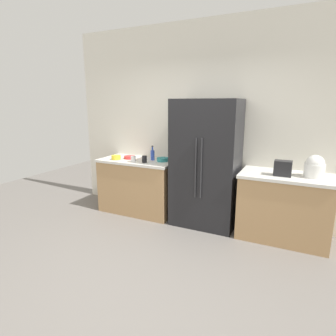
% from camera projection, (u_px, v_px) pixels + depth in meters
% --- Properties ---
extents(ground_plane, '(9.45, 9.45, 0.00)m').
position_uv_depth(ground_plane, '(144.00, 272.00, 3.09)').
color(ground_plane, slate).
extents(kitchen_back_panel, '(4.66, 0.10, 3.04)m').
position_uv_depth(kitchen_back_panel, '(204.00, 123.00, 4.42)').
color(kitchen_back_panel, silver).
rests_on(kitchen_back_panel, ground_plane).
extents(counter_left, '(1.29, 0.67, 0.90)m').
position_uv_depth(counter_left, '(139.00, 185.00, 4.75)').
color(counter_left, tan).
rests_on(counter_left, ground_plane).
extents(counter_right, '(1.17, 0.67, 0.90)m').
position_uv_depth(counter_right, '(283.00, 207.00, 3.78)').
color(counter_right, tan).
rests_on(counter_right, ground_plane).
extents(refrigerator, '(0.95, 0.65, 1.88)m').
position_uv_depth(refrigerator, '(206.00, 164.00, 4.14)').
color(refrigerator, black).
rests_on(refrigerator, ground_plane).
extents(toaster, '(0.22, 0.14, 0.20)m').
position_uv_depth(toaster, '(283.00, 168.00, 3.59)').
color(toaster, black).
rests_on(toaster, counter_right).
extents(rice_cooker, '(0.24, 0.24, 0.29)m').
position_uv_depth(rice_cooker, '(315.00, 167.00, 3.51)').
color(rice_cooker, white).
rests_on(rice_cooker, counter_right).
extents(bottle_a, '(0.07, 0.07, 0.24)m').
position_uv_depth(bottle_a, '(152.00, 155.00, 4.59)').
color(bottle_a, blue).
rests_on(bottle_a, counter_left).
extents(cup_a, '(0.08, 0.08, 0.09)m').
position_uv_depth(cup_a, '(133.00, 159.00, 4.47)').
color(cup_a, white).
rests_on(cup_a, counter_left).
extents(cup_b, '(0.08, 0.08, 0.11)m').
position_uv_depth(cup_b, '(144.00, 159.00, 4.41)').
color(cup_b, black).
rests_on(cup_b, counter_left).
extents(bowl_a, '(0.19, 0.19, 0.05)m').
position_uv_depth(bowl_a, '(130.00, 157.00, 4.72)').
color(bowl_a, red).
rests_on(bowl_a, counter_left).
extents(bowl_b, '(0.18, 0.18, 0.06)m').
position_uv_depth(bowl_b, '(162.00, 159.00, 4.51)').
color(bowl_b, teal).
rests_on(bowl_b, counter_left).
extents(bowl_c, '(0.15, 0.15, 0.07)m').
position_uv_depth(bowl_c, '(116.00, 157.00, 4.65)').
color(bowl_c, yellow).
rests_on(bowl_c, counter_left).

